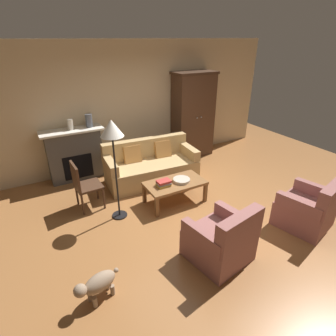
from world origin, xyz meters
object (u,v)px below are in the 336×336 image
Objects in this scene: couch at (151,166)px; coffee_table at (175,185)px; fireplace at (75,154)px; mantel_vase_slate at (89,121)px; armchair_near_right at (308,210)px; armoire at (193,115)px; fruit_bowl at (182,180)px; side_chair_wooden at (83,183)px; floor_lamp at (112,134)px; armchair_near_left at (221,241)px; mantel_vase_cream at (70,124)px; dog at (97,284)px; book_stack at (164,183)px.

couch is 1.02m from coffee_table.
fireplace is 0.79m from mantel_vase_slate.
fireplace is at bearing 177.30° from mantel_vase_slate.
armoire is at bearing 89.19° from armchair_near_right.
armoire is 2.41m from fruit_bowl.
floor_lamp is (0.44, -0.53, 0.98)m from side_chair_wooden.
fireplace reaches higher than fruit_bowl.
fireplace is 1.28m from side_chair_wooden.
armoire is (2.95, -0.08, 0.48)m from fireplace.
armchair_near_left reaches higher than couch.
armoire reaches higher than fruit_bowl.
fruit_bowl is at bearing -51.48° from mantel_vase_cream.
armoire is 1.91× the size of coffee_table.
fireplace is at bearing 81.73° from dog.
coffee_table is 4.03× the size of mantel_vase_slate.
fruit_bowl is 1.58m from armchair_near_left.
floor_lamp is at bearing -50.00° from side_chair_wooden.
armoire is at bearing 21.17° from side_chair_wooden.
floor_lamp is at bearing -80.14° from mantel_vase_cream.
mantel_vase_slate is at bearing 139.82° from couch.
book_stack is 0.29× the size of armchair_near_left.
mantel_vase_cream is (-1.38, 0.84, 0.91)m from couch.
armoire reaches higher than dog.
couch reaches higher than coffee_table.
coffee_table is (-1.57, -1.80, -0.69)m from armoire.
armchair_near_right reaches higher than book_stack.
fireplace reaches higher than couch.
coffee_table is 2.33m from dog.
fireplace is 0.66m from mantel_vase_cream.
dog is at bearing -99.68° from side_chair_wooden.
book_stack is at bearing -59.10° from fireplace.
side_chair_wooden is at bearing 158.78° from fruit_bowl.
fruit_bowl is 0.56× the size of dog.
side_chair_wooden is (-1.27, 0.63, 0.04)m from book_stack.
dog is at bearing -98.32° from mantel_vase_cream.
fireplace reaches higher than side_chair_wooden.
fireplace is 1.64m from couch.
armchair_near_left is (-0.31, -1.54, -0.13)m from fruit_bowl.
armchair_near_right is 3.39m from dog.
armchair_near_left reaches higher than coffee_table.
armchair_near_right is at bearing -43.09° from book_stack.
fruit_bowl is 2.16m from armchair_near_right.
floor_lamp is at bearing -80.23° from fireplace.
floor_lamp reaches higher than coffee_table.
armchair_near_left reaches higher than book_stack.
coffee_table is at bearing -21.73° from side_chair_wooden.
side_chair_wooden reaches higher than fruit_bowl.
armchair_near_right reaches higher than fruit_bowl.
book_stack reaches higher than dog.
armoire reaches higher than armchair_near_left.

